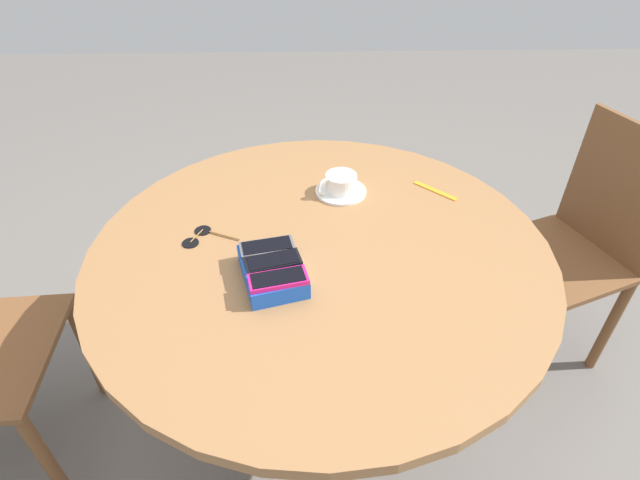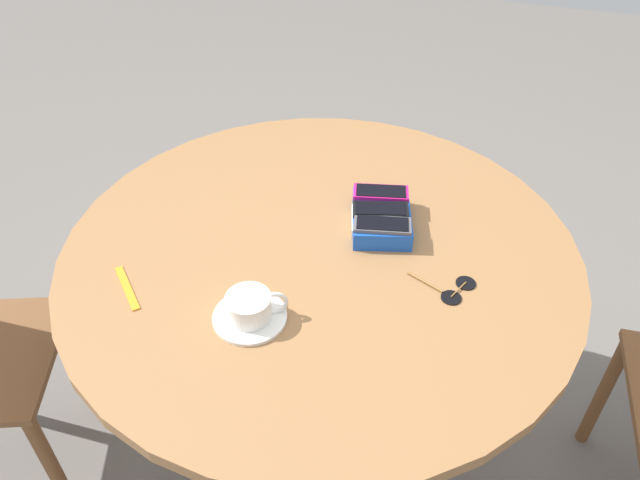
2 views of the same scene
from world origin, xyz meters
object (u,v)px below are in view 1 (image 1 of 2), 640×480
phone_magenta (278,279)px  phone_box (273,271)px  phone_gray (267,247)px  chair_far_side (571,250)px  round_table (320,276)px  phone_black (273,261)px  lanyard_strap (435,191)px  saucer (341,191)px  coffee_cup (340,183)px  sunglasses (200,236)px

phone_magenta → phone_box: bearing=15.8°
phone_gray → chair_far_side: 1.14m
round_table → phone_black: size_ratio=8.44×
phone_box → lanyard_strap: bearing=-51.6°
lanyard_strap → phone_gray: bearing=123.0°
phone_gray → saucer: (0.31, -0.19, -0.04)m
coffee_cup → saucer: bearing=-62.3°
phone_magenta → phone_black: 0.06m
round_table → chair_far_side: size_ratio=1.27×
phone_box → sunglasses: bearing=50.6°
phone_black → saucer: (0.36, -0.18, -0.04)m
sunglasses → chair_far_side: (0.29, -1.19, -0.31)m
phone_magenta → phone_gray: 0.12m
phone_magenta → sunglasses: phone_magenta is taller
saucer → chair_far_side: 0.87m
phone_magenta → coffee_cup: coffee_cup is taller
lanyard_strap → chair_far_side: chair_far_side is taller
lanyard_strap → saucer: bearing=89.9°
round_table → phone_black: 0.22m
phone_gray → coffee_cup: size_ratio=1.17×
round_table → lanyard_strap: (0.25, -0.34, 0.10)m
phone_gray → chair_far_side: (0.40, -1.00, -0.36)m
phone_black → phone_gray: bearing=17.4°
chair_far_side → sunglasses: bearing=103.8°
saucer → phone_gray: bearing=147.7°
coffee_cup → sunglasses: (-0.20, 0.37, -0.03)m
saucer → sunglasses: size_ratio=1.02×
phone_magenta → lanyard_strap: 0.61m
saucer → phone_magenta: bearing=158.8°
round_table → sunglasses: 0.33m
phone_magenta → lanyard_strap: (0.42, -0.44, -0.05)m
saucer → phone_box: bearing=153.6°
lanyard_strap → sunglasses: (-0.20, 0.65, 0.00)m
phone_black → phone_magenta: bearing=-167.0°
phone_magenta → sunglasses: 0.31m
phone_gray → saucer: size_ratio=0.92×
round_table → phone_box: phone_box is taller
phone_black → saucer: bearing=-26.3°
round_table → lanyard_strap: bearing=-54.3°
phone_gray → saucer: phone_gray is taller
phone_box → sunglasses: (0.16, 0.20, -0.02)m
phone_box → phone_magenta: bearing=-164.2°
saucer → chair_far_side: bearing=-83.6°
phone_magenta → phone_black: bearing=13.0°
round_table → chair_far_side: bearing=-69.0°
coffee_cup → lanyard_strap: coffee_cup is taller
saucer → sunglasses: saucer is taller
phone_gray → chair_far_side: bearing=-68.5°
saucer → phone_black: bearing=153.7°
phone_magenta → saucer: 0.45m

